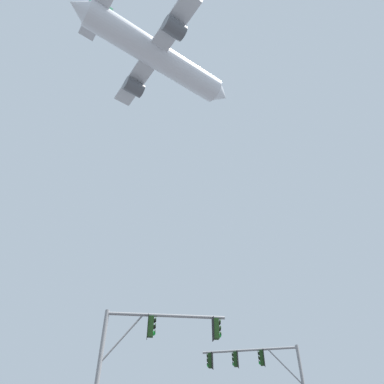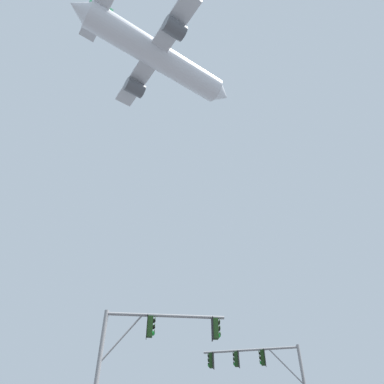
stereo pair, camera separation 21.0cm
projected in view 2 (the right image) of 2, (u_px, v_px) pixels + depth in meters
name	position (u px, v px, depth m)	size (l,w,h in m)	color
signal_pole_near	(145.00, 349.00, 15.23)	(5.56, 1.30, 6.41)	gray
signal_pole_far	(263.00, 372.00, 22.00)	(6.31, 1.38, 6.65)	gray
airplane	(157.00, 56.00, 45.20)	(20.22, 17.46, 6.50)	white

